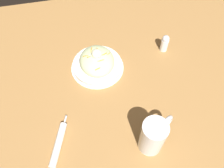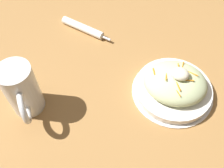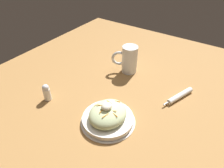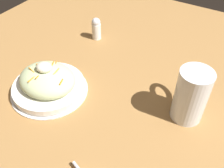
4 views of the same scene
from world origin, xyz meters
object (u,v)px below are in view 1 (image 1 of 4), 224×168
(salt_shaker, at_px, (165,43))
(salad_plate, at_px, (97,63))
(napkin_roll, at_px, (58,144))
(beer_mug, at_px, (153,137))

(salt_shaker, bearing_deg, salad_plate, 97.49)
(napkin_roll, bearing_deg, salt_shaker, -55.11)
(salad_plate, height_order, salt_shaker, salad_plate)
(salad_plate, height_order, beer_mug, beer_mug)
(napkin_roll, xyz_separation_m, salt_shaker, (0.34, -0.49, 0.03))
(salad_plate, height_order, napkin_roll, salad_plate)
(beer_mug, height_order, napkin_roll, beer_mug)
(napkin_roll, distance_m, salt_shaker, 0.60)
(beer_mug, distance_m, salt_shaker, 0.44)
(beer_mug, height_order, salt_shaker, beer_mug)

